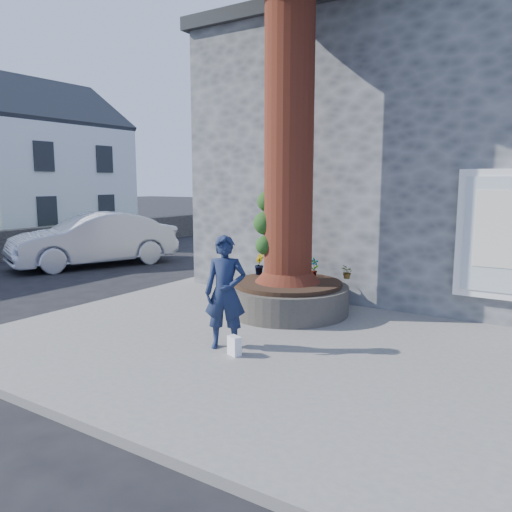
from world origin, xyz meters
The scene contains 14 objects.
ground centered at (0.00, 0.00, 0.00)m, with size 120.00×120.00×0.00m, color black.
pavement centered at (1.50, 1.00, 0.06)m, with size 9.00×8.00×0.12m, color slate.
yellow_line centered at (-3.05, 1.00, 0.00)m, with size 0.10×30.00×0.01m, color yellow.
stone_shop centered at (2.50, 7.20, 3.16)m, with size 10.30×8.30×6.30m.
planter centered at (0.80, 2.00, 0.41)m, with size 2.30×2.30×0.60m.
cottage_far centered at (-16.50, 8.00, 3.79)m, with size 7.30×7.40×8.75m.
man centered at (1.03, -0.30, 0.97)m, with size 0.62×0.41×1.69m, color #16203D.
woman centered at (0.32, 3.42, 1.04)m, with size 0.90×0.70×1.85m, color beige.
shopping_bag centered at (1.33, -0.50, 0.26)m, with size 0.20×0.12×0.28m, color white.
car_silver centered at (-7.20, 4.05, 0.82)m, with size 1.73×4.95×1.63m, color #BABBC2.
plant_a centered at (0.98, 2.75, 0.90)m, with size 0.19×0.13×0.37m, color gray.
plant_b centered at (-0.05, 2.32, 0.93)m, with size 0.23×0.22×0.41m, color gray.
plant_c centered at (0.73, 2.12, 0.90)m, with size 0.20×0.20×0.35m, color gray.
plant_d centered at (1.65, 2.85, 0.85)m, with size 0.24×0.21×0.27m, color gray.
Camera 1 is at (5.31, -6.11, 2.59)m, focal length 35.00 mm.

